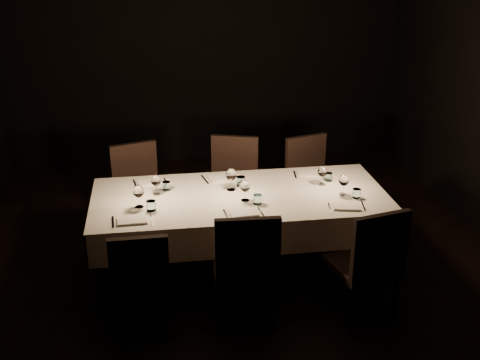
{
  "coord_description": "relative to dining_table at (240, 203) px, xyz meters",
  "views": [
    {
      "loc": [
        -0.69,
        -4.66,
        2.84
      ],
      "look_at": [
        0.0,
        0.0,
        0.9
      ],
      "focal_mm": 45.0,
      "sensor_mm": 36.0,
      "label": 1
    }
  ],
  "objects": [
    {
      "name": "dining_table",
      "position": [
        0.0,
        0.0,
        0.0
      ],
      "size": [
        2.52,
        1.12,
        0.76
      ],
      "color": "black",
      "rests_on": "ground"
    },
    {
      "name": "place_setting_near_center",
      "position": [
        0.03,
        -0.22,
        0.15
      ],
      "size": [
        0.34,
        0.41,
        0.18
      ],
      "rotation": [
        0.0,
        0.0,
        0.11
      ],
      "color": "silver",
      "rests_on": "dining_table"
    },
    {
      "name": "room",
      "position": [
        0.0,
        0.0,
        0.81
      ],
      "size": [
        5.01,
        6.01,
        3.01
      ],
      "color": "black",
      "rests_on": "ground"
    },
    {
      "name": "place_setting_far_center",
      "position": [
        -0.05,
        0.22,
        0.15
      ],
      "size": [
        0.37,
        0.42,
        0.2
      ],
      "rotation": [
        0.0,
        0.0,
        0.21
      ],
      "color": "silver",
      "rests_on": "dining_table"
    },
    {
      "name": "chair_near_right",
      "position": [
        0.87,
        -0.85,
        -0.15
      ],
      "size": [
        0.56,
        0.56,
        0.97
      ],
      "rotation": [
        0.0,
        0.0,
        3.37
      ],
      "color": "black",
      "rests_on": "ground"
    },
    {
      "name": "place_setting_far_right",
      "position": [
        0.76,
        0.22,
        0.14
      ],
      "size": [
        0.32,
        0.4,
        0.17
      ],
      "rotation": [
        0.0,
        0.0,
        -0.12
      ],
      "color": "silver",
      "rests_on": "dining_table"
    },
    {
      "name": "chair_near_left",
      "position": [
        -0.86,
        -0.79,
        -0.2
      ],
      "size": [
        0.43,
        0.43,
        0.88
      ],
      "rotation": [
        0.0,
        0.0,
        3.16
      ],
      "color": "black",
      "rests_on": "ground"
    },
    {
      "name": "place_setting_far_left",
      "position": [
        -0.7,
        0.22,
        0.14
      ],
      "size": [
        0.33,
        0.4,
        0.18
      ],
      "rotation": [
        0.0,
        0.0,
        0.14
      ],
      "color": "silver",
      "rests_on": "dining_table"
    },
    {
      "name": "chair_near_center",
      "position": [
        -0.07,
        -0.8,
        -0.15
      ],
      "size": [
        0.49,
        0.49,
        0.99
      ],
      "rotation": [
        0.0,
        0.0,
        3.1
      ],
      "color": "black",
      "rests_on": "ground"
    },
    {
      "name": "place_setting_near_left",
      "position": [
        -0.85,
        -0.22,
        0.15
      ],
      "size": [
        0.35,
        0.41,
        0.19
      ],
      "rotation": [
        0.0,
        0.0,
        0.07
      ],
      "color": "silver",
      "rests_on": "dining_table"
    },
    {
      "name": "place_setting_near_right",
      "position": [
        0.88,
        -0.22,
        0.15
      ],
      "size": [
        0.34,
        0.4,
        0.18
      ],
      "rotation": [
        0.0,
        0.0,
        -0.17
      ],
      "color": "silver",
      "rests_on": "dining_table"
    },
    {
      "name": "chair_far_left",
      "position": [
        -0.88,
        0.83,
        -0.16
      ],
      "size": [
        0.57,
        0.57,
        0.96
      ],
      "rotation": [
        0.0,
        0.0,
        0.29
      ],
      "color": "black",
      "rests_on": "ground"
    },
    {
      "name": "chair_far_center",
      "position": [
        0.05,
        0.83,
        -0.15
      ],
      "size": [
        0.59,
        0.59,
        0.98
      ],
      "rotation": [
        0.0,
        0.0,
        -0.3
      ],
      "color": "black",
      "rests_on": "ground"
    },
    {
      "name": "chair_far_right",
      "position": [
        0.85,
        0.86,
        -0.17
      ],
      "size": [
        0.56,
        0.56,
        0.94
      ],
      "rotation": [
        0.0,
        0.0,
        0.29
      ],
      "color": "black",
      "rests_on": "ground"
    }
  ]
}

